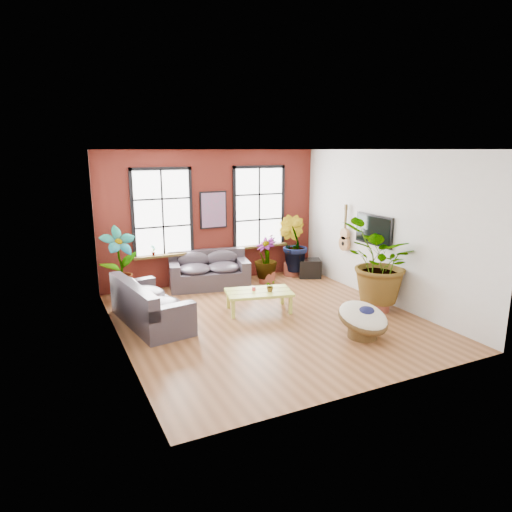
# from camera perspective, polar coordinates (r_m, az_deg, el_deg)

# --- Properties ---
(room) EXTENTS (6.04, 6.54, 3.54)m
(room) POSITION_cam_1_polar(r_m,az_deg,el_deg) (9.37, 1.20, 2.38)
(room) COLOR brown
(room) RESTS_ON ground
(sofa_back) EXTENTS (2.17, 1.37, 0.93)m
(sofa_back) POSITION_cam_1_polar(r_m,az_deg,el_deg) (11.92, -5.93, -1.87)
(sofa_back) COLOR #3A303A
(sofa_back) RESTS_ON ground
(sofa_left) EXTENTS (1.28, 2.40, 0.90)m
(sofa_left) POSITION_cam_1_polar(r_m,az_deg,el_deg) (9.61, -13.33, -5.96)
(sofa_left) COLOR #3A303A
(sofa_left) RESTS_ON ground
(coffee_table) EXTENTS (1.58, 1.12, 0.55)m
(coffee_table) POSITION_cam_1_polar(r_m,az_deg,el_deg) (10.08, 0.36, -4.69)
(coffee_table) COLOR #BBCA48
(coffee_table) RESTS_ON ground
(papasan_chair) EXTENTS (1.17, 1.18, 0.73)m
(papasan_chair) POSITION_cam_1_polar(r_m,az_deg,el_deg) (8.95, 13.25, -7.64)
(papasan_chair) COLOR brown
(papasan_chair) RESTS_ON ground
(poster) EXTENTS (0.74, 0.06, 0.98)m
(poster) POSITION_cam_1_polar(r_m,az_deg,el_deg) (12.09, -5.35, 5.75)
(poster) COLOR black
(poster) RESTS_ON room
(tv_wall_unit) EXTENTS (0.13, 1.86, 1.20)m
(tv_wall_unit) POSITION_cam_1_polar(r_m,az_deg,el_deg) (11.36, 13.47, 2.89)
(tv_wall_unit) COLOR black
(tv_wall_unit) RESTS_ON room
(media_box) EXTENTS (0.76, 0.70, 0.51)m
(media_box) POSITION_cam_1_polar(r_m,az_deg,el_deg) (12.87, 6.69, -1.53)
(media_box) COLOR black
(media_box) RESTS_ON ground
(pot_back_left) EXTENTS (0.67, 0.67, 0.38)m
(pot_back_left) POSITION_cam_1_polar(r_m,az_deg,el_deg) (11.29, -16.40, -4.43)
(pot_back_left) COLOR brown
(pot_back_left) RESTS_ON ground
(pot_back_right) EXTENTS (0.60, 0.60, 0.36)m
(pot_back_right) POSITION_cam_1_polar(r_m,az_deg,el_deg) (13.03, 4.56, -1.62)
(pot_back_right) COLOR brown
(pot_back_right) RESTS_ON ground
(pot_right_wall) EXTENTS (0.68, 0.68, 0.39)m
(pot_right_wall) POSITION_cam_1_polar(r_m,az_deg,el_deg) (10.53, 14.93, -5.58)
(pot_right_wall) COLOR brown
(pot_right_wall) RESTS_ON ground
(pot_mid) EXTENTS (0.57, 0.57, 0.32)m
(pot_mid) POSITION_cam_1_polar(r_m,az_deg,el_deg) (12.27, 1.40, -2.63)
(pot_mid) COLOR brown
(pot_mid) RESTS_ON ground
(floor_plant_back_left) EXTENTS (0.96, 0.75, 1.62)m
(floor_plant_back_left) POSITION_cam_1_polar(r_m,az_deg,el_deg) (11.12, -16.66, -0.58)
(floor_plant_back_left) COLOR #245416
(floor_plant_back_left) RESTS_ON ground
(floor_plant_back_right) EXTENTS (0.97, 1.06, 1.55)m
(floor_plant_back_right) POSITION_cam_1_polar(r_m,az_deg,el_deg) (12.83, 4.62, 1.56)
(floor_plant_back_right) COLOR #245416
(floor_plant_back_right) RESTS_ON ground
(floor_plant_right_wall) EXTENTS (2.16, 2.07, 1.86)m
(floor_plant_right_wall) POSITION_cam_1_polar(r_m,az_deg,el_deg) (10.31, 15.30, -0.81)
(floor_plant_right_wall) COLOR #245416
(floor_plant_right_wall) RESTS_ON ground
(floor_plant_mid) EXTENTS (0.75, 0.75, 1.09)m
(floor_plant_mid) POSITION_cam_1_polar(r_m,az_deg,el_deg) (12.14, 1.23, -0.23)
(floor_plant_mid) COLOR #245416
(floor_plant_mid) RESTS_ON ground
(table_plant) EXTENTS (0.29, 0.28, 0.25)m
(table_plant) POSITION_cam_1_polar(r_m,az_deg,el_deg) (10.01, 1.77, -3.75)
(table_plant) COLOR #245416
(table_plant) RESTS_ON coffee_table
(sill_plant_left) EXTENTS (0.17, 0.17, 0.27)m
(sill_plant_left) POSITION_cam_1_polar(r_m,az_deg,el_deg) (11.73, -12.73, 0.72)
(sill_plant_left) COLOR #245416
(sill_plant_left) RESTS_ON room
(sill_plant_right) EXTENTS (0.19, 0.19, 0.27)m
(sill_plant_right) POSITION_cam_1_polar(r_m,az_deg,el_deg) (12.87, 1.93, 2.13)
(sill_plant_right) COLOR #245416
(sill_plant_right) RESTS_ON room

